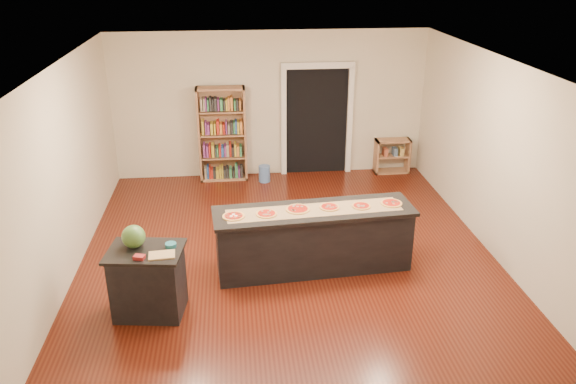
{
  "coord_description": "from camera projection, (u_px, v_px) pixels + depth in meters",
  "views": [
    {
      "loc": [
        -0.74,
        -7.02,
        4.15
      ],
      "look_at": [
        0.0,
        0.2,
        1.0
      ],
      "focal_mm": 35.0,
      "sensor_mm": 36.0,
      "label": 1
    }
  ],
  "objects": [
    {
      "name": "waste_bin",
      "position": [
        264.0,
        174.0,
        10.84
      ],
      "size": [
        0.22,
        0.22,
        0.32
      ],
      "primitive_type": "cylinder",
      "color": "#5074B3",
      "rests_on": "ground"
    },
    {
      "name": "kraft_paper",
      "position": [
        314.0,
        210.0,
        7.59
      ],
      "size": [
        2.41,
        0.61,
        0.0
      ],
      "primitive_type": "cube",
      "rotation": [
        0.0,
        0.0,
        0.08
      ],
      "color": "#987D4E",
      "rests_on": "kitchen_island"
    },
    {
      "name": "pizza_c",
      "position": [
        298.0,
        209.0,
        7.59
      ],
      "size": [
        0.31,
        0.31,
        0.02
      ],
      "color": "tan",
      "rests_on": "kitchen_island"
    },
    {
      "name": "package_teal",
      "position": [
        171.0,
        245.0,
        6.7
      ],
      "size": [
        0.13,
        0.13,
        0.05
      ],
      "primitive_type": "cylinder",
      "color": "#195966",
      "rests_on": "side_counter"
    },
    {
      "name": "pizza_d",
      "position": [
        329.0,
        207.0,
        7.65
      ],
      "size": [
        0.26,
        0.26,
        0.02
      ],
      "color": "tan",
      "rests_on": "kitchen_island"
    },
    {
      "name": "watermelon",
      "position": [
        134.0,
        237.0,
        6.66
      ],
      "size": [
        0.28,
        0.28,
        0.28
      ],
      "primitive_type": "sphere",
      "color": "#144214",
      "rests_on": "side_counter"
    },
    {
      "name": "doorway",
      "position": [
        317.0,
        114.0,
        10.9
      ],
      "size": [
        1.4,
        0.09,
        2.21
      ],
      "color": "black",
      "rests_on": "room"
    },
    {
      "name": "pizza_b",
      "position": [
        266.0,
        214.0,
        7.46
      ],
      "size": [
        0.27,
        0.27,
        0.02
      ],
      "color": "tan",
      "rests_on": "kitchen_island"
    },
    {
      "name": "cutting_board",
      "position": [
        162.0,
        255.0,
        6.51
      ],
      "size": [
        0.32,
        0.22,
        0.02
      ],
      "primitive_type": "cube",
      "rotation": [
        0.0,
        0.0,
        0.08
      ],
      "color": "tan",
      "rests_on": "side_counter"
    },
    {
      "name": "package_red",
      "position": [
        139.0,
        257.0,
        6.44
      ],
      "size": [
        0.14,
        0.12,
        0.04
      ],
      "primitive_type": "cube",
      "rotation": [
        0.0,
        0.0,
        -0.27
      ],
      "color": "maroon",
      "rests_on": "side_counter"
    },
    {
      "name": "kitchen_island",
      "position": [
        313.0,
        239.0,
        7.78
      ],
      "size": [
        2.74,
        0.74,
        0.9
      ],
      "rotation": [
        0.0,
        0.0,
        0.08
      ],
      "color": "black",
      "rests_on": "ground"
    },
    {
      "name": "side_counter",
      "position": [
        148.0,
        281.0,
        6.81
      ],
      "size": [
        0.88,
        0.65,
        0.88
      ],
      "rotation": [
        0.0,
        0.0,
        -0.13
      ],
      "color": "black",
      "rests_on": "ground"
    },
    {
      "name": "pizza_a",
      "position": [
        234.0,
        216.0,
        7.39
      ],
      "size": [
        0.3,
        0.3,
        0.02
      ],
      "color": "tan",
      "rests_on": "kitchen_island"
    },
    {
      "name": "pizza_f",
      "position": [
        391.0,
        203.0,
        7.77
      ],
      "size": [
        0.3,
        0.3,
        0.02
      ],
      "color": "tan",
      "rests_on": "kitchen_island"
    },
    {
      "name": "low_shelf",
      "position": [
        392.0,
        156.0,
        11.23
      ],
      "size": [
        0.69,
        0.3,
        0.69
      ],
      "primitive_type": "cube",
      "color": "#A3734F",
      "rests_on": "ground"
    },
    {
      "name": "bookshelf",
      "position": [
        222.0,
        134.0,
        10.68
      ],
      "size": [
        0.91,
        0.32,
        1.81
      ],
      "primitive_type": "cube",
      "color": "#A3734F",
      "rests_on": "ground"
    },
    {
      "name": "pizza_e",
      "position": [
        361.0,
        206.0,
        7.68
      ],
      "size": [
        0.27,
        0.27,
        0.02
      ],
      "color": "tan",
      "rests_on": "kitchen_island"
    },
    {
      "name": "room",
      "position": [
        290.0,
        171.0,
        7.57
      ],
      "size": [
        6.0,
        7.0,
        2.8
      ],
      "color": "beige",
      "rests_on": "ground"
    }
  ]
}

